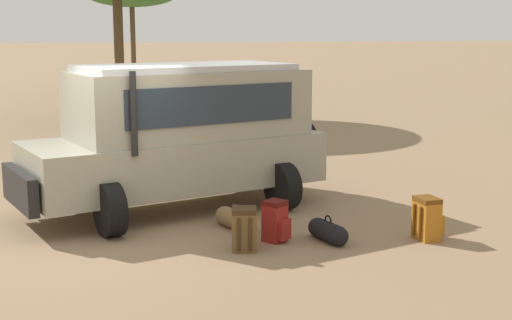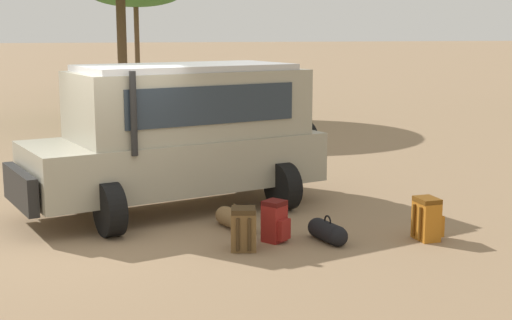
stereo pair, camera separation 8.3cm
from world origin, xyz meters
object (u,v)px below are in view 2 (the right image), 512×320
object	(u,v)px
duffel_bag_low_black_case	(235,219)
duffel_bag_soft_canvas	(327,232)
safari_vehicle	(181,133)
backpack_beside_front_wheel	(427,219)
backpack_cluster_center	(243,229)
backpack_near_rear_wheel	(275,222)

from	to	relation	value
duffel_bag_low_black_case	duffel_bag_soft_canvas	distance (m)	1.50
safari_vehicle	backpack_beside_front_wheel	xyz separation A→B (m)	(3.15, -2.74, -0.99)
safari_vehicle	duffel_bag_low_black_case	size ratio (longest dim) A/B	6.36
safari_vehicle	backpack_beside_front_wheel	distance (m)	4.29
backpack_beside_front_wheel	backpack_cluster_center	world-z (taller)	backpack_beside_front_wheel
backpack_near_rear_wheel	duffel_bag_low_black_case	xyz separation A→B (m)	(-0.41, 0.78, -0.14)
safari_vehicle	backpack_cluster_center	bearing A→B (deg)	-79.89
backpack_near_rear_wheel	duffel_bag_low_black_case	bearing A→B (deg)	117.88
backpack_cluster_center	duffel_bag_low_black_case	xyz separation A→B (m)	(0.12, 1.05, -0.14)
safari_vehicle	duffel_bag_soft_canvas	xyz separation A→B (m)	(1.72, -2.47, -1.15)
backpack_cluster_center	duffel_bag_soft_canvas	bearing A→B (deg)	3.59
safari_vehicle	duffel_bag_low_black_case	xyz separation A→B (m)	(0.57, -1.49, -1.14)
backpack_near_rear_wheel	duffel_bag_soft_canvas	size ratio (longest dim) A/B	0.75
duffel_bag_low_black_case	duffel_bag_soft_canvas	bearing A→B (deg)	-40.50
backpack_beside_front_wheel	duffel_bag_soft_canvas	size ratio (longest dim) A/B	0.78
safari_vehicle	backpack_near_rear_wheel	world-z (taller)	safari_vehicle
backpack_cluster_center	backpack_near_rear_wheel	distance (m)	0.60
backpack_cluster_center	duffel_bag_soft_canvas	world-z (taller)	backpack_cluster_center
duffel_bag_low_black_case	duffel_bag_soft_canvas	world-z (taller)	duffel_bag_low_black_case
safari_vehicle	backpack_near_rear_wheel	xyz separation A→B (m)	(0.99, -2.27, -1.00)
backpack_cluster_center	backpack_near_rear_wheel	world-z (taller)	same
safari_vehicle	backpack_cluster_center	xyz separation A→B (m)	(0.45, -2.55, -1.00)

